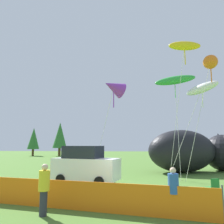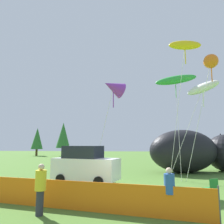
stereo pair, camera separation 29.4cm
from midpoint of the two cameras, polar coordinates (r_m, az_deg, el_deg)
The scene contains 14 objects.
ground_plane at distance 11.45m, azimuth 3.06°, elevation -20.27°, with size 120.00×120.00×0.00m, color #4C752D.
parked_car at distance 13.92m, azimuth -6.41°, elevation -13.58°, with size 4.32×2.63×2.25m.
folding_chair at distance 10.84m, azimuth 25.36°, elevation -17.28°, with size 0.64×0.64×0.90m.
inflatable_cat at distance 20.23m, azimuth 21.32°, elevation -9.83°, with size 8.80×5.46×3.55m.
safety_fence at distance 8.54m, azimuth -7.82°, elevation -20.83°, with size 9.20×1.91×1.12m.
spectator_in_white_shirt at distance 7.82m, azimuth 15.92°, elevation -19.07°, with size 0.35×0.35×1.60m.
spectator_in_black_shirt at distance 8.16m, azimuth -17.16°, elevation -18.18°, with size 0.37×0.37×1.69m.
kite_yellow_hero at distance 15.95m, azimuth 18.99°, elevation 16.06°, with size 2.25×1.16×9.25m.
kite_green_fish at distance 16.68m, azimuth 16.75°, elevation 7.99°, with size 2.98×1.37×7.43m.
kite_white_ghost at distance 15.91m, azimuth 23.07°, elevation 5.74°, with size 3.37×1.96×6.60m.
kite_orange_flower at distance 15.13m, azimuth 24.91°, elevation 11.84°, with size 2.00×1.73×7.86m.
kite_purple_delta at distance 13.78m, azimuth 0.95°, elevation 6.49°, with size 2.33×1.64×6.58m.
horizon_tree_east at distance 44.91m, azimuth -12.45°, elevation -5.97°, with size 2.77×2.77×6.61m.
horizon_tree_mid at distance 47.17m, azimuth -18.79°, elevation -6.59°, with size 2.35×2.35×5.60m.
Camera 2 is at (0.73, -11.17, 2.37)m, focal length 35.00 mm.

